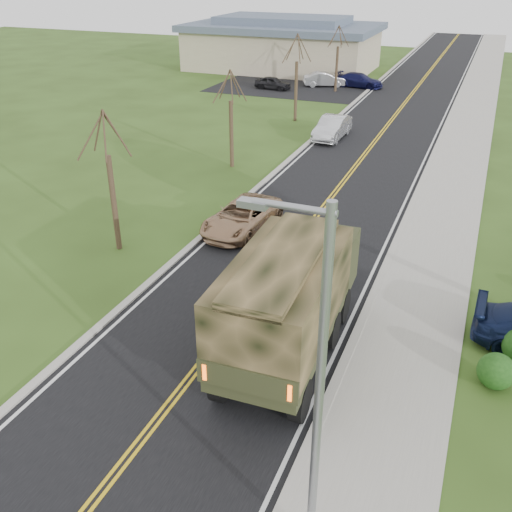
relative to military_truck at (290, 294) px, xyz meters
The scene contains 17 objects.
ground 6.55m from the military_truck, 112.27° to the right, with size 160.00×160.00×0.00m, color #2E4416.
road 34.45m from the military_truck, 93.89° to the left, with size 8.00×120.00×0.01m, color black.
curb_right 34.42m from the military_truck, 86.97° to the left, with size 0.30×120.00×0.12m, color #9E998E.
sidewalk_right 34.56m from the military_truck, 84.06° to the left, with size 3.20×120.00×0.10m, color #9E998E.
curb_left 34.98m from the military_truck, 100.70° to the left, with size 0.30×120.00×0.10m, color #9E998E.
street_light 7.06m from the military_truck, 67.51° to the right, with size 1.65×0.22×8.00m.
bare_tree_a 10.29m from the military_truck, 155.25° to the left, with size 1.93×2.26×6.08m.
bare_tree_b 18.79m from the military_truck, 119.80° to the left, with size 1.83×2.14×5.73m.
bare_tree_c 29.81m from the military_truck, 108.26° to the left, with size 2.04×2.39×6.42m.
bare_tree_d 41.37m from the military_truck, 103.04° to the left, with size 1.88×2.20×5.91m.
commercial_building 53.51m from the military_truck, 110.02° to the left, with size 25.50×21.50×5.65m.
military_truck is the anchor object (origin of this frame).
suv_champagne 9.68m from the military_truck, 122.24° to the left, with size 2.27×4.92×1.37m, color tan.
sedan_silver 25.14m from the military_truck, 102.27° to the left, with size 1.63×4.66×1.54m, color silver.
lot_car_dark 41.85m from the military_truck, 111.35° to the left, with size 1.42×3.54×1.21m, color black.
lot_car_silver 43.66m from the military_truck, 104.55° to the left, with size 1.45×4.17×1.37m, color #B9B9BE.
lot_car_navy 43.77m from the military_truck, 100.13° to the left, with size 1.90×4.67×1.36m, color #10113B.
Camera 1 is at (6.97, -8.39, 11.26)m, focal length 40.00 mm.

